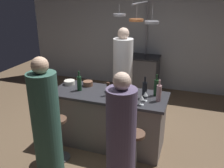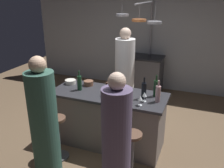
{
  "view_description": "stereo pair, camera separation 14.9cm",
  "coord_description": "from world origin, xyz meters",
  "px_view_note": "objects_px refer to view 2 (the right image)",
  "views": [
    {
      "loc": [
        1.19,
        -3.25,
        2.38
      ],
      "look_at": [
        0.0,
        0.15,
        1.0
      ],
      "focal_mm": 39.01,
      "sensor_mm": 36.0,
      "label": 1
    },
    {
      "loc": [
        1.32,
        -3.2,
        2.38
      ],
      "look_at": [
        0.0,
        0.15,
        1.0
      ],
      "focal_mm": 39.01,
      "sensor_mm": 36.0,
      "label": 2
    }
  ],
  "objects_px": {
    "wine_glass_by_chef": "(145,95)",
    "wine_bottle_white": "(125,94)",
    "mixing_bowl_wooden": "(89,83)",
    "mixing_bowl_steel": "(112,89)",
    "wine_glass_near_right_guest": "(128,90)",
    "bar_stool_right": "(132,153)",
    "wine_bottle_green": "(79,83)",
    "stove_range": "(146,74)",
    "bar_stool_left": "(58,136)",
    "mixing_bowl_ceramic": "(70,82)",
    "chef": "(125,77)",
    "guest_left": "(44,125)",
    "wine_bottle_rose": "(158,94)",
    "pepper_mill": "(107,89)",
    "guest_right": "(116,144)",
    "wine_bottle_dark": "(144,90)",
    "wine_glass_near_left_guest": "(140,99)",
    "wine_bottle_red": "(156,88)"
  },
  "relations": [
    {
      "from": "stove_range",
      "to": "chef",
      "type": "height_order",
      "value": "chef"
    },
    {
      "from": "bar_stool_right",
      "to": "mixing_bowl_wooden",
      "type": "bearing_deg",
      "value": 141.6
    },
    {
      "from": "guest_right",
      "to": "mixing_bowl_steel",
      "type": "relative_size",
      "value": 8.3
    },
    {
      "from": "guest_right",
      "to": "guest_left",
      "type": "relative_size",
      "value": 0.95
    },
    {
      "from": "mixing_bowl_wooden",
      "to": "bar_stool_left",
      "type": "bearing_deg",
      "value": -98.11
    },
    {
      "from": "wine_bottle_dark",
      "to": "wine_bottle_red",
      "type": "bearing_deg",
      "value": 46.93
    },
    {
      "from": "chef",
      "to": "guest_left",
      "type": "xyz_separation_m",
      "value": [
        -0.38,
        -2.04,
        -0.04
      ]
    },
    {
      "from": "bar_stool_right",
      "to": "mixing_bowl_steel",
      "type": "relative_size",
      "value": 3.51
    },
    {
      "from": "wine_bottle_rose",
      "to": "wine_glass_near_right_guest",
      "type": "bearing_deg",
      "value": 178.3
    },
    {
      "from": "wine_bottle_green",
      "to": "mixing_bowl_ceramic",
      "type": "height_order",
      "value": "wine_bottle_green"
    },
    {
      "from": "wine_bottle_green",
      "to": "bar_stool_right",
      "type": "bearing_deg",
      "value": -28.65
    },
    {
      "from": "guest_right",
      "to": "stove_range",
      "type": "bearing_deg",
      "value": 98.37
    },
    {
      "from": "wine_bottle_red",
      "to": "mixing_bowl_ceramic",
      "type": "height_order",
      "value": "wine_bottle_red"
    },
    {
      "from": "bar_stool_right",
      "to": "wine_bottle_green",
      "type": "xyz_separation_m",
      "value": [
        -1.06,
        0.58,
        0.65
      ]
    },
    {
      "from": "stove_range",
      "to": "bar_stool_right",
      "type": "height_order",
      "value": "stove_range"
    },
    {
      "from": "stove_range",
      "to": "bar_stool_left",
      "type": "xyz_separation_m",
      "value": [
        -0.55,
        -3.07,
        -0.07
      ]
    },
    {
      "from": "mixing_bowl_ceramic",
      "to": "wine_bottle_green",
      "type": "bearing_deg",
      "value": -33.57
    },
    {
      "from": "guest_left",
      "to": "pepper_mill",
      "type": "relative_size",
      "value": 8.03
    },
    {
      "from": "bar_stool_left",
      "to": "mixing_bowl_wooden",
      "type": "bearing_deg",
      "value": 81.89
    },
    {
      "from": "bar_stool_right",
      "to": "wine_glass_by_chef",
      "type": "relative_size",
      "value": 4.66
    },
    {
      "from": "mixing_bowl_steel",
      "to": "wine_bottle_white",
      "type": "bearing_deg",
      "value": -43.4
    },
    {
      "from": "wine_bottle_white",
      "to": "guest_left",
      "type": "bearing_deg",
      "value": -135.45
    },
    {
      "from": "chef",
      "to": "bar_stool_left",
      "type": "relative_size",
      "value": 2.59
    },
    {
      "from": "bar_stool_left",
      "to": "guest_left",
      "type": "height_order",
      "value": "guest_left"
    },
    {
      "from": "wine_glass_by_chef",
      "to": "wine_bottle_green",
      "type": "bearing_deg",
      "value": 177.23
    },
    {
      "from": "stove_range",
      "to": "wine_glass_near_right_guest",
      "type": "height_order",
      "value": "wine_glass_near_right_guest"
    },
    {
      "from": "bar_stool_left",
      "to": "wine_glass_near_left_guest",
      "type": "xyz_separation_m",
      "value": [
        1.12,
        0.38,
        0.63
      ]
    },
    {
      "from": "wine_bottle_green",
      "to": "mixing_bowl_wooden",
      "type": "xyz_separation_m",
      "value": [
        0.04,
        0.23,
        -0.08
      ]
    },
    {
      "from": "chef",
      "to": "guest_left",
      "type": "relative_size",
      "value": 1.05
    },
    {
      "from": "wine_bottle_green",
      "to": "pepper_mill",
      "type": "bearing_deg",
      "value": -4.56
    },
    {
      "from": "wine_bottle_white",
      "to": "mixing_bowl_ceramic",
      "type": "height_order",
      "value": "wine_bottle_white"
    },
    {
      "from": "wine_glass_by_chef",
      "to": "mixing_bowl_wooden",
      "type": "relative_size",
      "value": 0.91
    },
    {
      "from": "guest_left",
      "to": "wine_bottle_rose",
      "type": "bearing_deg",
      "value": 38.29
    },
    {
      "from": "wine_bottle_green",
      "to": "wine_glass_by_chef",
      "type": "relative_size",
      "value": 2.16
    },
    {
      "from": "wine_glass_near_left_guest",
      "to": "mixing_bowl_steel",
      "type": "bearing_deg",
      "value": 149.53
    },
    {
      "from": "stove_range",
      "to": "wine_bottle_rose",
      "type": "xyz_separation_m",
      "value": [
        0.77,
        -2.48,
        0.58
      ]
    },
    {
      "from": "guest_right",
      "to": "wine_glass_near_right_guest",
      "type": "relative_size",
      "value": 11.0
    },
    {
      "from": "guest_right",
      "to": "wine_glass_by_chef",
      "type": "relative_size",
      "value": 11.0
    },
    {
      "from": "wine_bottle_white",
      "to": "wine_glass_near_left_guest",
      "type": "bearing_deg",
      "value": -6.65
    },
    {
      "from": "wine_glass_near_left_guest",
      "to": "mixing_bowl_ceramic",
      "type": "xyz_separation_m",
      "value": [
        -1.33,
        0.38,
        -0.07
      ]
    },
    {
      "from": "bar_stool_left",
      "to": "mixing_bowl_steel",
      "type": "bearing_deg",
      "value": 50.17
    },
    {
      "from": "wine_bottle_rose",
      "to": "pepper_mill",
      "type": "bearing_deg",
      "value": -176.09
    },
    {
      "from": "wine_bottle_dark",
      "to": "stove_range",
      "type": "bearing_deg",
      "value": 102.78
    },
    {
      "from": "pepper_mill",
      "to": "wine_bottle_white",
      "type": "relative_size",
      "value": 0.63
    },
    {
      "from": "chef",
      "to": "wine_bottle_green",
      "type": "xyz_separation_m",
      "value": [
        -0.39,
        -1.07,
        0.2
      ]
    },
    {
      "from": "pepper_mill",
      "to": "wine_bottle_rose",
      "type": "xyz_separation_m",
      "value": [
        0.75,
        0.05,
        0.02
      ]
    },
    {
      "from": "wine_bottle_rose",
      "to": "mixing_bowl_ceramic",
      "type": "bearing_deg",
      "value": 173.49
    },
    {
      "from": "wine_glass_by_chef",
      "to": "bar_stool_right",
      "type": "bearing_deg",
      "value": -90.82
    },
    {
      "from": "mixing_bowl_steel",
      "to": "wine_glass_near_right_guest",
      "type": "bearing_deg",
      "value": -18.13
    },
    {
      "from": "wine_glass_by_chef",
      "to": "wine_bottle_white",
      "type": "bearing_deg",
      "value": -154.95
    }
  ]
}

